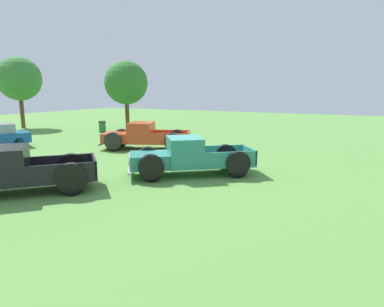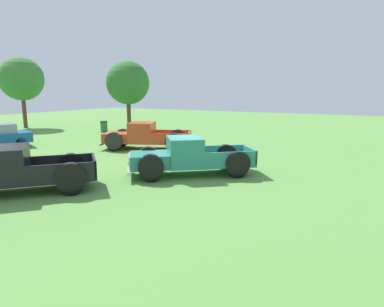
# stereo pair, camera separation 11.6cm
# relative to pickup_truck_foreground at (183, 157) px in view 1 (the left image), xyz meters

# --- Properties ---
(ground_plane) EXTENTS (80.00, 80.00, 0.00)m
(ground_plane) POSITION_rel_pickup_truck_foreground_xyz_m (0.82, 0.22, -0.76)
(ground_plane) COLOR #5B9342
(pickup_truck_foreground) EXTENTS (4.67, 5.19, 1.59)m
(pickup_truck_foreground) POSITION_rel_pickup_truck_foreground_xyz_m (0.00, 0.00, 0.00)
(pickup_truck_foreground) COLOR #2D8475
(pickup_truck_foreground) RESTS_ON ground_plane
(pickup_truck_behind_left) EXTENTS (3.77, 5.56, 1.61)m
(pickup_truck_behind_left) POSITION_rel_pickup_truck_foreground_xyz_m (4.28, 5.39, 0.01)
(pickup_truck_behind_left) COLOR #D14723
(pickup_truck_behind_left) RESTS_ON ground_plane
(pickup_truck_behind_right) EXTENTS (5.19, 4.96, 1.63)m
(pickup_truck_behind_right) POSITION_rel_pickup_truck_foreground_xyz_m (-5.18, 4.02, 0.02)
(pickup_truck_behind_right) COLOR black
(pickup_truck_behind_right) RESTS_ON ground_plane
(trash_can) EXTENTS (0.59, 0.59, 0.95)m
(trash_can) POSITION_rel_pickup_truck_foreground_xyz_m (9.33, 13.09, -0.28)
(trash_can) COLOR #2D6B2D
(trash_can) RESTS_ON ground_plane
(oak_tree_east) EXTENTS (3.96, 3.96, 6.50)m
(oak_tree_east) POSITION_rel_pickup_truck_foreground_xyz_m (8.41, 22.04, 3.75)
(oak_tree_east) COLOR brown
(oak_tree_east) RESTS_ON ground_plane
(oak_tree_center) EXTENTS (3.78, 3.78, 6.02)m
(oak_tree_center) POSITION_rel_pickup_truck_foreground_xyz_m (11.98, 12.54, 3.36)
(oak_tree_center) COLOR brown
(oak_tree_center) RESTS_ON ground_plane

